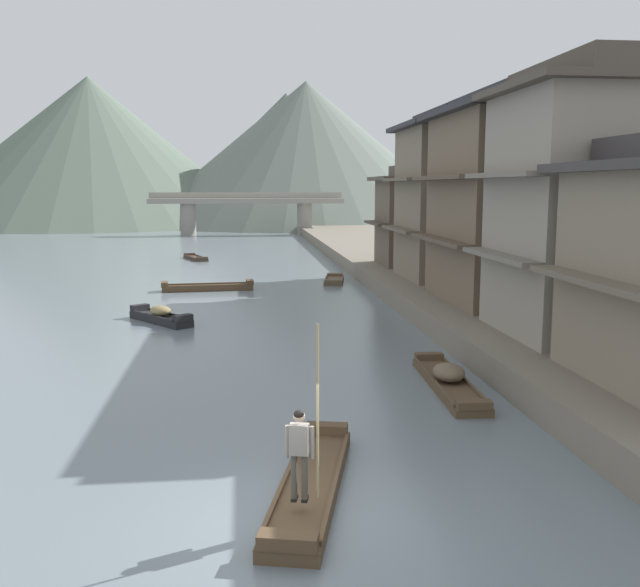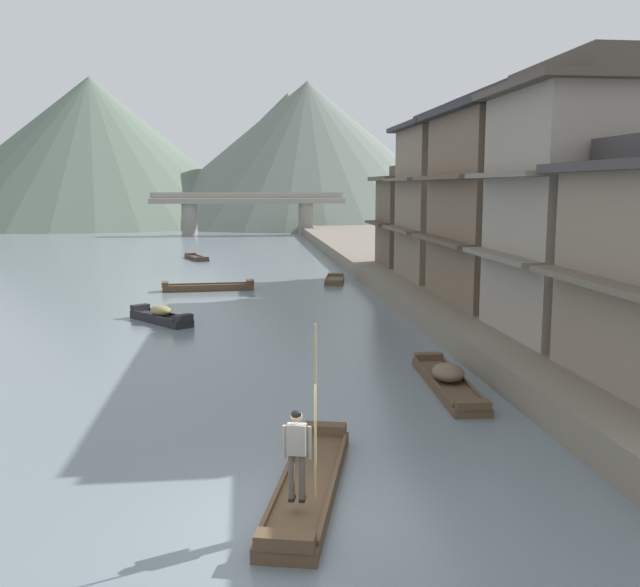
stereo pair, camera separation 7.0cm
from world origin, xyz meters
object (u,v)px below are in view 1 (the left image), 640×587
(boat_moored_nearest, at_px, (449,380))
(house_waterfront_narrow, at_px, (456,197))
(boat_moored_third, at_px, (334,280))
(boat_foreground_poled, at_px, (311,484))
(stone_bridge, at_px, (247,208))
(boat_moored_second, at_px, (161,316))
(boatman_person, at_px, (301,444))
(boat_midriver_drifting, at_px, (196,258))
(house_waterfront_far, at_px, (420,216))
(boat_moored_far, at_px, (208,287))
(house_waterfront_tall, at_px, (509,200))
(house_waterfront_second, at_px, (579,203))

(boat_moored_nearest, height_order, house_waterfront_narrow, house_waterfront_narrow)
(boat_moored_nearest, bearing_deg, boat_moored_third, 90.78)
(boat_foreground_poled, distance_m, boat_moored_nearest, 7.97)
(boat_foreground_poled, xyz_separation_m, stone_bridge, (-0.51, 72.81, 3.10))
(boat_moored_second, distance_m, stone_bridge, 55.53)
(boatman_person, bearing_deg, stone_bridge, 90.16)
(boatman_person, distance_m, boat_moored_third, 31.07)
(boatman_person, distance_m, boat_midriver_drifting, 45.59)
(boat_moored_third, relative_size, house_waterfront_far, 0.59)
(boat_moored_far, bearing_deg, boat_moored_third, 18.74)
(boat_moored_far, distance_m, boat_midriver_drifting, 17.25)
(boat_moored_second, distance_m, house_waterfront_narrow, 16.87)
(boat_moored_nearest, bearing_deg, boat_midriver_drifting, 104.18)
(boat_midriver_drifting, bearing_deg, boat_moored_second, -89.64)
(boat_moored_far, bearing_deg, house_waterfront_tall, -38.53)
(boat_foreground_poled, distance_m, stone_bridge, 72.88)
(boat_moored_second, xyz_separation_m, stone_bridge, (4.19, 55.29, 2.98))
(boat_moored_third, distance_m, boat_midriver_drifting, 17.28)
(boat_moored_far, xyz_separation_m, house_waterfront_tall, (13.15, -10.47, 5.01))
(boat_moored_third, height_order, boat_moored_far, boat_moored_far)
(house_waterfront_second, xyz_separation_m, stone_bridge, (-10.19, 63.43, -1.95))
(boat_foreground_poled, relative_size, boat_moored_nearest, 1.00)
(boat_moored_third, height_order, house_waterfront_narrow, house_waterfront_narrow)
(boat_moored_second, height_order, boat_midriver_drifting, boat_moored_second)
(house_waterfront_tall, xyz_separation_m, house_waterfront_narrow, (0.06, 7.65, 0.01))
(house_waterfront_second, bearing_deg, boat_foreground_poled, -135.91)
(boat_foreground_poled, relative_size, stone_bridge, 0.24)
(house_waterfront_second, bearing_deg, boat_moored_second, 150.49)
(boat_moored_third, bearing_deg, boat_midriver_drifting, 122.04)
(boat_foreground_poled, xyz_separation_m, house_waterfront_second, (9.68, 9.38, 5.05))
(boat_moored_far, height_order, house_waterfront_tall, house_waterfront_tall)
(boat_moored_second, xyz_separation_m, house_waterfront_tall, (14.71, -1.17, 4.92))
(boatman_person, relative_size, boat_moored_third, 0.85)
(boatman_person, bearing_deg, house_waterfront_narrow, 67.74)
(boat_foreground_poled, relative_size, boatman_person, 1.82)
(boat_moored_far, xyz_separation_m, house_waterfront_second, (12.82, -17.44, 5.03))
(boat_moored_far, xyz_separation_m, boat_midriver_drifting, (-1.73, 17.17, -0.05))
(house_waterfront_second, distance_m, house_waterfront_tall, 6.98)
(boat_moored_far, relative_size, house_waterfront_far, 0.83)
(boatman_person, bearing_deg, boat_midriver_drifting, 95.74)
(boatman_person, xyz_separation_m, boat_moored_far, (-2.83, 28.18, -1.30))
(boatman_person, xyz_separation_m, house_waterfront_second, (9.99, 10.73, 3.73))
(boat_moored_third, bearing_deg, boat_moored_second, -127.27)
(boatman_person, relative_size, boat_moored_second, 0.87)
(boat_foreground_poled, bearing_deg, boatman_person, -102.70)
(house_waterfront_narrow, distance_m, house_waterfront_far, 6.66)
(boat_midriver_drifting, relative_size, stone_bridge, 0.17)
(boat_foreground_poled, xyz_separation_m, boat_moored_third, (4.30, 29.35, -0.03))
(boat_foreground_poled, relative_size, boat_moored_second, 1.57)
(boatman_person, distance_m, boat_moored_nearest, 9.35)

